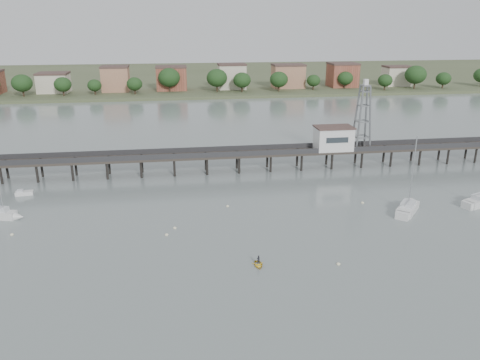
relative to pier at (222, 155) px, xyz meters
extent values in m
plane|color=slate|center=(0.00, -60.00, -3.79)|extent=(500.00, 500.00, 0.00)
cube|color=#2D2823|center=(0.00, 0.00, -0.04)|extent=(150.00, 5.00, 0.50)
cube|color=#333335|center=(0.00, -2.40, 0.76)|extent=(150.00, 0.12, 1.10)
cube|color=#333335|center=(0.00, 2.40, 0.76)|extent=(150.00, 0.12, 1.10)
cylinder|color=black|center=(0.00, -1.90, -1.99)|extent=(0.50, 0.50, 4.40)
cylinder|color=black|center=(0.00, 1.90, -1.99)|extent=(0.50, 0.50, 4.40)
cube|color=silver|center=(25.00, 0.00, 2.71)|extent=(8.00, 5.00, 5.00)
cube|color=#4C3833|center=(25.00, 0.00, 5.36)|extent=(8.40, 5.40, 0.30)
cube|color=slate|center=(31.50, 0.00, 14.36)|extent=(1.80, 1.80, 0.30)
cube|color=silver|center=(31.50, 0.00, 15.11)|extent=(0.90, 0.90, 1.20)
cube|color=silver|center=(-39.28, -20.49, -3.32)|extent=(4.85, 2.89, 1.65)
cone|color=silver|center=(-36.54, -21.23, -3.32)|extent=(2.29, 2.20, 1.77)
cube|color=silver|center=(-39.28, -20.49, -2.14)|extent=(2.32, 1.89, 0.75)
cube|color=silver|center=(29.14, -27.79, -3.32)|extent=(6.11, 6.55, 1.65)
cone|color=silver|center=(31.76, -24.72, -3.32)|extent=(3.66, 3.68, 2.51)
cube|color=silver|center=(29.14, -27.79, -2.14)|extent=(3.40, 3.49, 0.75)
cylinder|color=#A5A8AA|center=(29.43, -27.45, 3.57)|extent=(0.18, 0.18, 12.12)
cylinder|color=#A5A8AA|center=(28.44, -28.61, -1.59)|extent=(2.54, 2.94, 0.12)
cube|color=silver|center=(43.44, -26.50, -3.32)|extent=(6.41, 4.43, 1.65)
cube|color=silver|center=(43.44, -26.50, -2.14)|extent=(3.16, 2.73, 0.75)
cylinder|color=#A5A8AA|center=(42.52, -26.88, -1.59)|extent=(3.27, 1.44, 0.12)
cube|color=silver|center=(-38.91, -9.21, -3.49)|extent=(3.31, 1.71, 0.88)
cube|color=silver|center=(-39.61, -9.30, -2.96)|extent=(1.18, 1.18, 0.53)
imported|color=yellow|center=(0.24, -42.38, -3.79)|extent=(1.66, 0.49, 2.32)
imported|color=black|center=(0.24, -42.38, -3.79)|extent=(0.96, 1.36, 0.31)
ellipsoid|color=#F2EBBC|center=(-35.79, -27.46, -3.71)|extent=(0.56, 0.56, 0.39)
ellipsoid|color=#F2EBBC|center=(-10.80, -28.64, -3.71)|extent=(0.56, 0.56, 0.39)
ellipsoid|color=#F2EBBC|center=(11.08, -43.66, -3.71)|extent=(0.56, 0.56, 0.39)
ellipsoid|color=#F2EBBC|center=(23.18, -22.52, -3.71)|extent=(0.56, 0.56, 0.39)
ellipsoid|color=#F2EBBC|center=(-12.08, -30.99, -3.71)|extent=(0.56, 0.56, 0.39)
ellipsoid|color=#F2EBBC|center=(-1.34, -20.65, -3.71)|extent=(0.56, 0.56, 0.39)
cube|color=#475133|center=(0.00, 185.00, -3.29)|extent=(500.00, 170.00, 1.40)
cube|color=brown|center=(-62.00, 123.00, 1.91)|extent=(13.00, 10.50, 9.00)
cube|color=brown|center=(-35.00, 123.00, 1.91)|extent=(13.00, 10.50, 9.00)
cube|color=brown|center=(-10.00, 123.00, 1.91)|extent=(13.00, 10.50, 9.00)
cube|color=brown|center=(18.00, 123.00, 1.91)|extent=(13.00, 10.50, 9.00)
cube|color=brown|center=(45.00, 123.00, 1.91)|extent=(13.00, 10.50, 9.00)
cube|color=brown|center=(72.00, 123.00, 1.91)|extent=(13.00, 10.50, 9.00)
cube|color=brown|center=(100.00, 123.00, 1.91)|extent=(13.00, 10.50, 9.00)
ellipsoid|color=#1D3616|center=(0.00, 111.00, 2.21)|extent=(8.00, 8.00, 6.80)
ellipsoid|color=#1D3616|center=(120.00, 111.00, 2.21)|extent=(8.00, 8.00, 6.80)
camera|label=1|loc=(-10.32, -97.58, 27.56)|focal=35.00mm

